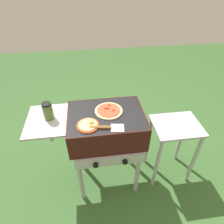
{
  "coord_description": "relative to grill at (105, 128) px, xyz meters",
  "views": [
    {
      "loc": [
        -0.12,
        -1.22,
        1.89
      ],
      "look_at": [
        0.05,
        0.0,
        0.92
      ],
      "focal_mm": 30.63,
      "sensor_mm": 36.0,
      "label": 1
    }
  ],
  "objects": [
    {
      "name": "pizza_cheese",
      "position": [
        -0.14,
        -0.12,
        0.15
      ],
      "size": [
        0.17,
        0.17,
        0.04
      ],
      "color": "#C64723",
      "rests_on": "grill"
    },
    {
      "name": "pizza_pepperoni",
      "position": [
        0.04,
        0.04,
        0.15
      ],
      "size": [
        0.23,
        0.23,
        0.04
      ],
      "color": "beige",
      "rests_on": "grill"
    },
    {
      "name": "grill",
      "position": [
        0.0,
        0.0,
        0.0
      ],
      "size": [
        0.96,
        0.53,
        0.9
      ],
      "color": "#38110F",
      "rests_on": "ground_plane"
    },
    {
      "name": "ground_plane",
      "position": [
        0.01,
        0.0,
        -0.76
      ],
      "size": [
        8.0,
        8.0,
        0.0
      ],
      "primitive_type": "plane",
      "color": "#38602D"
    },
    {
      "name": "spatula",
      "position": [
        0.01,
        -0.17,
        0.15
      ],
      "size": [
        0.27,
        0.1,
        0.02
      ],
      "color": "#B7BABF",
      "rests_on": "grill"
    },
    {
      "name": "prep_table",
      "position": [
        0.67,
        0.0,
        -0.25
      ],
      "size": [
        0.44,
        0.36,
        0.71
      ],
      "color": "#B2B2B7",
      "rests_on": "ground_plane"
    },
    {
      "name": "sauce_jar",
      "position": [
        -0.44,
        0.02,
        0.22
      ],
      "size": [
        0.08,
        0.08,
        0.15
      ],
      "color": "#4C6B2D",
      "rests_on": "grill"
    }
  ]
}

